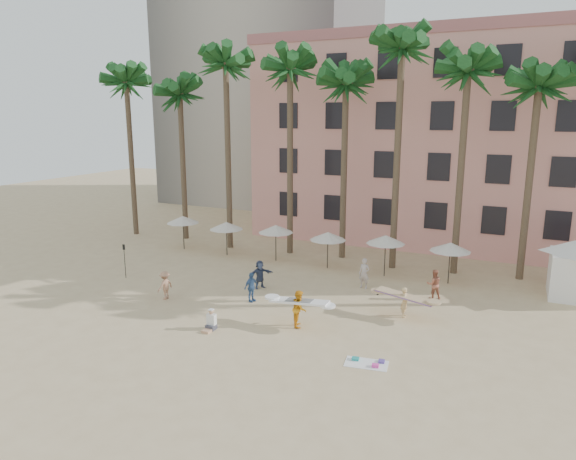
{
  "coord_description": "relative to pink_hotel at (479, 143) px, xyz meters",
  "views": [
    {
      "loc": [
        10.94,
        -19.23,
        10.28
      ],
      "look_at": [
        -0.93,
        6.0,
        4.0
      ],
      "focal_mm": 32.0,
      "sensor_mm": 36.0,
      "label": 1
    }
  ],
  "objects": [
    {
      "name": "palm_row",
      "position": [
        -6.49,
        -11.0,
        4.97
      ],
      "size": [
        44.4,
        5.4,
        16.3
      ],
      "color": "brown",
      "rests_on": "ground"
    },
    {
      "name": "beach_towel",
      "position": [
        -1.48,
        -25.79,
        -7.97
      ],
      "size": [
        1.93,
        1.26,
        0.14
      ],
      "color": "white",
      "rests_on": "ground"
    },
    {
      "name": "umbrella_row",
      "position": [
        -10.0,
        -13.5,
        -5.67
      ],
      "size": [
        22.5,
        2.7,
        2.73
      ],
      "color": "#332B23",
      "rests_on": "ground"
    },
    {
      "name": "ground",
      "position": [
        -7.0,
        -26.0,
        -8.0
      ],
      "size": [
        120.0,
        120.0,
        0.0
      ],
      "primitive_type": "plane",
      "color": "#D1B789",
      "rests_on": "ground"
    },
    {
      "name": "pink_hotel",
      "position": [
        0.0,
        0.0,
        0.0
      ],
      "size": [
        35.0,
        14.0,
        16.0
      ],
      "primitive_type": "cube",
      "color": "pink",
      "rests_on": "ground"
    },
    {
      "name": "beachgoers",
      "position": [
        -8.35,
        -19.55,
        -7.14
      ],
      "size": [
        14.72,
        7.61,
        1.85
      ],
      "color": "#BCACA6",
      "rests_on": "ground"
    },
    {
      "name": "seated_man",
      "position": [
        -9.46,
        -25.64,
        -7.65
      ],
      "size": [
        0.45,
        0.79,
        1.03
      ],
      "color": "#3F3F4C",
      "rests_on": "ground"
    },
    {
      "name": "carrier_yellow",
      "position": [
        -1.27,
        -19.95,
        -7.08
      ],
      "size": [
        3.08,
        1.18,
        1.6
      ],
      "color": "#D9B37A",
      "rests_on": "ground"
    },
    {
      "name": "carrier_white",
      "position": [
        -5.72,
        -23.39,
        -7.02
      ],
      "size": [
        2.99,
        1.1,
        1.85
      ],
      "color": "orange",
      "rests_on": "ground"
    },
    {
      "name": "paddle",
      "position": [
        -18.98,
        -21.1,
        -6.59
      ],
      "size": [
        0.18,
        0.04,
        2.23
      ],
      "color": "black",
      "rests_on": "ground"
    }
  ]
}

